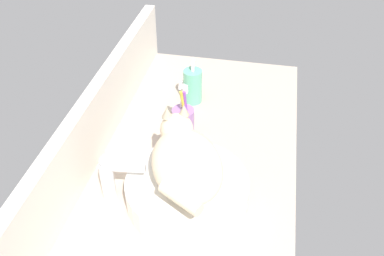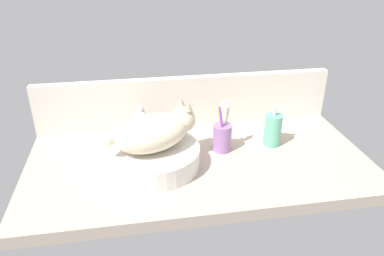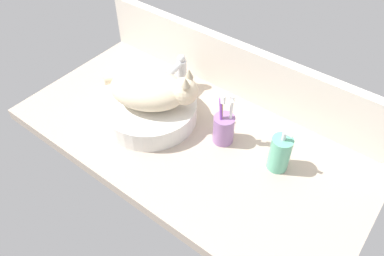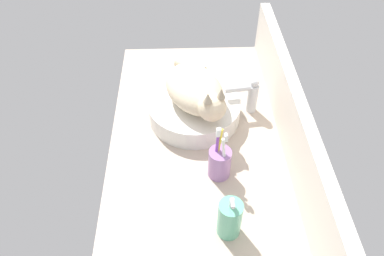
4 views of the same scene
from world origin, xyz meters
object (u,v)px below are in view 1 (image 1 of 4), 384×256
sink_basin (187,190)px  soap_dispenser (193,86)px  cat (185,160)px  faucet (111,176)px  toothbrush_cup (183,122)px

sink_basin → soap_dispenser: (44.20, 7.30, 2.52)cm
sink_basin → cat: cat is taller
faucet → cat: bearing=-78.7°
sink_basin → cat: 9.32cm
sink_basin → toothbrush_cup: toothbrush_cup is taller
cat → soap_dispenser: bearing=8.8°
sink_basin → faucet: 19.56cm
faucet → soap_dispenser: bearing=-14.1°
cat → soap_dispenser: 44.02cm
soap_dispenser → cat: bearing=-171.2°
sink_basin → cat: bearing=27.9°
cat → toothbrush_cup: bearing=13.5°
faucet → toothbrush_cup: toothbrush_cup is taller
cat → toothbrush_cup: size_ratio=1.64×
cat → soap_dispenser: cat is taller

